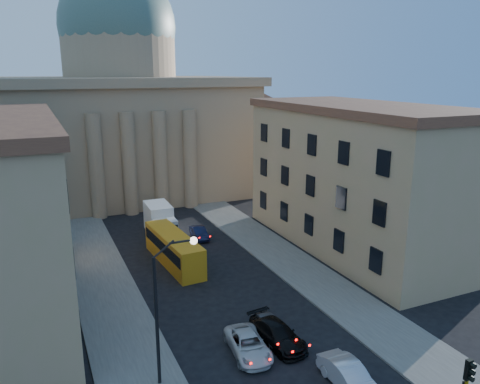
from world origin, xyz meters
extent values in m
cube|color=#53514C|center=(-8.50, 18.00, 0.07)|extent=(5.00, 60.00, 0.15)
cube|color=#53514C|center=(8.50, 18.00, 0.07)|extent=(5.00, 60.00, 0.15)
cube|color=#8C7156|center=(0.00, 56.00, 8.00)|extent=(34.00, 26.00, 16.00)
cube|color=#8C7156|center=(0.00, 56.00, 16.40)|extent=(35.50, 27.50, 1.20)
cylinder|color=#8C7156|center=(0.00, 56.00, 20.00)|extent=(16.00, 16.00, 8.00)
sphere|color=#4C675D|center=(0.00, 56.00, 24.00)|extent=(16.40, 16.40, 16.40)
cube|color=#8C7156|center=(21.00, 54.00, 5.50)|extent=(13.00, 13.00, 11.00)
cone|color=brown|center=(21.00, 54.00, 13.00)|extent=(26.02, 26.02, 4.00)
cylinder|color=#8C7156|center=(-6.00, 42.80, 6.50)|extent=(1.80, 1.80, 13.00)
cylinder|color=#8C7156|center=(-2.00, 42.80, 6.50)|extent=(1.80, 1.80, 13.00)
cylinder|color=#8C7156|center=(2.00, 42.80, 6.50)|extent=(1.80, 1.80, 13.00)
cylinder|color=#8C7156|center=(6.00, 42.80, 6.50)|extent=(1.80, 1.80, 13.00)
cube|color=tan|center=(17.00, 22.00, 7.00)|extent=(11.00, 26.00, 14.00)
cube|color=brown|center=(17.00, 22.00, 14.30)|extent=(11.60, 26.60, 0.80)
cube|color=black|center=(5.30, -2.00, 3.75)|extent=(0.34, 0.22, 1.10)
cylinder|color=#FF0C05|center=(5.30, -2.12, 4.11)|extent=(0.20, 0.03, 0.20)
cylinder|color=orange|center=(5.30, -2.12, 3.75)|extent=(0.20, 0.03, 0.20)
cylinder|color=#0CE526|center=(5.30, -2.12, 3.39)|extent=(0.20, 0.03, 0.20)
cube|color=black|center=(5.30, -1.90, 2.90)|extent=(0.22, 0.10, 0.30)
cylinder|color=black|center=(-7.50, 8.00, 4.00)|extent=(0.20, 0.20, 8.00)
cylinder|color=black|center=(-6.95, 8.00, 8.35)|extent=(1.30, 0.12, 0.96)
cylinder|color=black|center=(-5.95, 8.00, 8.65)|extent=(1.30, 0.12, 0.12)
sphere|color=white|center=(-5.20, 8.00, 8.60)|extent=(0.44, 0.44, 0.44)
imported|color=#B1B5BA|center=(2.40, 3.26, 0.75)|extent=(1.63, 4.58, 1.51)
imported|color=silver|center=(-1.47, 8.69, 0.66)|extent=(2.71, 4.97, 1.32)
imported|color=black|center=(0.80, 8.95, 0.73)|extent=(2.65, 5.25, 1.46)
imported|color=#4A4B4F|center=(0.80, 9.94, 0.72)|extent=(1.87, 4.27, 1.43)
imported|color=black|center=(2.83, 30.51, 0.64)|extent=(1.61, 3.96, 1.28)
cube|color=orange|center=(-1.63, 24.99, 1.44)|extent=(3.04, 10.33, 2.87)
cube|color=black|center=(-1.63, 24.99, 1.90)|extent=(3.06, 9.78, 1.02)
cylinder|color=black|center=(-2.29, 21.22, 0.46)|extent=(0.34, 0.94, 0.93)
cylinder|color=black|center=(-0.44, 21.35, 0.46)|extent=(0.34, 0.94, 0.93)
cylinder|color=black|center=(-2.82, 28.62, 0.46)|extent=(0.34, 0.94, 0.93)
cylinder|color=black|center=(-0.97, 28.75, 0.46)|extent=(0.34, 0.94, 0.93)
cube|color=silver|center=(-0.85, 31.11, 1.25)|extent=(2.47, 2.57, 2.51)
cube|color=black|center=(-0.88, 29.91, 1.57)|extent=(2.30, 0.19, 1.15)
cube|color=silver|center=(-0.78, 33.93, 1.83)|extent=(2.62, 4.45, 3.24)
cylinder|color=black|center=(-1.91, 30.72, 0.47)|extent=(0.32, 0.95, 0.94)
cylinder|color=black|center=(0.18, 30.66, 0.47)|extent=(0.32, 0.95, 0.94)
cylinder|color=black|center=(-1.79, 34.90, 0.47)|extent=(0.32, 0.95, 0.94)
cylinder|color=black|center=(0.29, 34.84, 0.47)|extent=(0.32, 0.95, 0.94)
camera|label=1|loc=(-12.90, -15.50, 17.76)|focal=35.00mm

